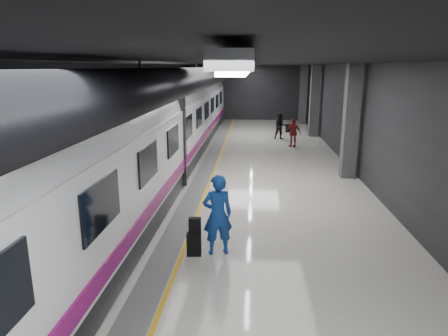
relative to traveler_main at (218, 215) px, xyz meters
name	(u,v)px	position (x,y,z in m)	size (l,w,h in m)	color
ground	(233,189)	(0.10, 5.27, -0.98)	(40.00, 40.00, 0.00)	white
platform_hall	(227,90)	(-0.19, 6.22, 2.55)	(10.02, 40.02, 4.51)	black
train	(144,132)	(-3.15, 5.27, 1.09)	(3.05, 38.00, 4.05)	black
traveler_main	(218,215)	(0.00, 0.00, 0.00)	(0.72, 0.47, 1.97)	blue
suitcase_main	(194,244)	(-0.55, -0.14, -0.70)	(0.34, 0.22, 0.56)	black
shoulder_bag	(195,226)	(-0.53, -0.13, -0.23)	(0.29, 0.15, 0.38)	black
traveler_far_a	(280,126)	(2.46, 15.89, -0.18)	(0.78, 0.61, 1.61)	black
traveler_far_b	(293,133)	(3.02, 13.58, -0.18)	(0.94, 0.39, 1.60)	#992D16
suitcase_far	(289,128)	(3.22, 18.76, -0.71)	(0.38, 0.24, 0.55)	black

